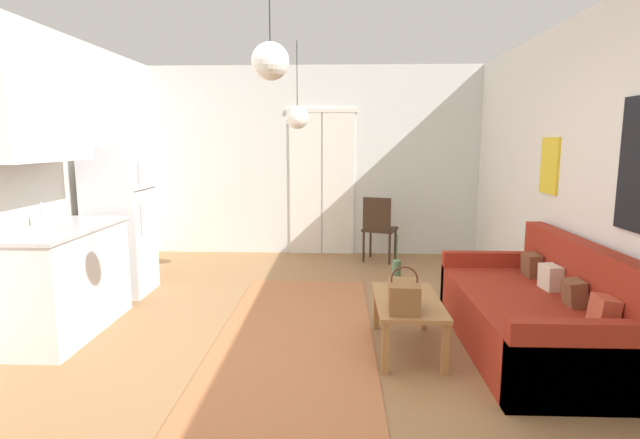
% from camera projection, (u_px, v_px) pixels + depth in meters
% --- Properties ---
extents(ground_plane, '(5.33, 7.93, 0.10)m').
position_uv_depth(ground_plane, '(289.00, 368.00, 3.73)').
color(ground_plane, '#996D44').
extents(wall_back, '(4.93, 0.13, 2.69)m').
position_uv_depth(wall_back, '(314.00, 162.00, 7.17)').
color(wall_back, silver).
rests_on(wall_back, ground_plane).
extents(wall_right, '(0.12, 7.53, 2.69)m').
position_uv_depth(wall_right, '(635.00, 184.00, 3.42)').
color(wall_right, white).
rests_on(wall_right, ground_plane).
extents(area_rug, '(1.30, 3.19, 0.01)m').
position_uv_depth(area_rug, '(296.00, 334.00, 4.24)').
color(area_rug, '#B26B42').
rests_on(area_rug, ground_plane).
extents(couch, '(0.94, 1.97, 0.87)m').
position_uv_depth(couch, '(538.00, 316.00, 3.90)').
color(couch, maroon).
rests_on(couch, ground_plane).
extents(coffee_table, '(0.50, 0.94, 0.41)m').
position_uv_depth(coffee_table, '(408.00, 306.00, 3.89)').
color(coffee_table, '#A87542').
rests_on(coffee_table, ground_plane).
extents(bamboo_vase, '(0.08, 0.08, 0.45)m').
position_uv_depth(bamboo_vase, '(396.00, 274.00, 4.18)').
color(bamboo_vase, '#47704C').
rests_on(bamboo_vase, coffee_table).
extents(handbag, '(0.24, 0.32, 0.33)m').
position_uv_depth(handbag, '(404.00, 296.00, 3.61)').
color(handbag, brown).
rests_on(handbag, coffee_table).
extents(refrigerator, '(0.60, 0.59, 1.58)m').
position_uv_depth(refrigerator, '(120.00, 221.00, 5.30)').
color(refrigerator, white).
rests_on(refrigerator, ground_plane).
extents(kitchen_counter, '(0.60, 1.32, 2.12)m').
position_uv_depth(kitchen_counter, '(58.00, 240.00, 4.18)').
color(kitchen_counter, silver).
rests_on(kitchen_counter, ground_plane).
extents(accent_chair, '(0.53, 0.52, 0.90)m').
position_uv_depth(accent_chair, '(379.00, 226.00, 6.71)').
color(accent_chair, '#382619').
rests_on(accent_chair, ground_plane).
extents(pendant_lamp_near, '(0.23, 0.23, 0.69)m').
position_uv_depth(pendant_lamp_near, '(270.00, 61.00, 2.98)').
color(pendant_lamp_near, black).
extents(pendant_lamp_far, '(0.25, 0.25, 0.93)m').
position_uv_depth(pendant_lamp_far, '(297.00, 117.00, 5.38)').
color(pendant_lamp_far, black).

